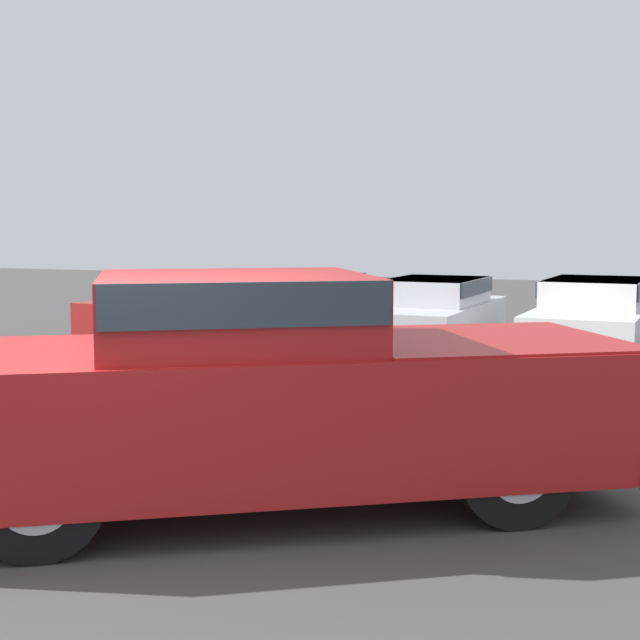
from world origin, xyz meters
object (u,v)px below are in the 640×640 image
object	(u,v)px
parked_sedan_b	(299,305)
wheel_stop_curb	(321,321)
parked_sedan_a	(182,302)
pickup_truck	(274,389)
parked_sedan_d	(595,315)
parked_sedan_c	(433,310)

from	to	relation	value
parked_sedan_b	wheel_stop_curb	bearing A→B (deg)	-163.18
parked_sedan_a	parked_sedan_b	distance (m)	2.59
pickup_truck	parked_sedan_d	world-z (taller)	pickup_truck
wheel_stop_curb	parked_sedan_a	bearing A→B (deg)	-128.45
parked_sedan_d	parked_sedan_a	bearing A→B (deg)	-86.98
pickup_truck	parked_sedan_c	xyz separation A→B (m)	(-1.06, 9.29, -0.27)
parked_sedan_a	parked_sedan_c	world-z (taller)	parked_sedan_c
parked_sedan_a	parked_sedan_b	xyz separation A→B (m)	(2.59, -0.04, 0.03)
pickup_truck	wheel_stop_curb	world-z (taller)	pickup_truck
parked_sedan_c	parked_sedan_d	bearing A→B (deg)	92.69
wheel_stop_curb	parked_sedan_c	bearing A→B (deg)	-39.37
pickup_truck	wheel_stop_curb	bearing A→B (deg)	76.97
parked_sedan_c	parked_sedan_d	size ratio (longest dim) A/B	0.95
pickup_truck	parked_sedan_d	size ratio (longest dim) A/B	1.26
parked_sedan_a	parked_sedan_d	xyz separation A→B (m)	(7.98, -0.05, 0.04)
parked_sedan_d	wheel_stop_curb	bearing A→B (deg)	-110.15
parked_sedan_c	wheel_stop_curb	bearing A→B (deg)	-126.93
parked_sedan_b	wheel_stop_curb	size ratio (longest dim) A/B	2.70
parked_sedan_b	parked_sedan_c	size ratio (longest dim) A/B	1.12
parked_sedan_b	parked_sedan_c	bearing A→B (deg)	93.87
parked_sedan_c	wheel_stop_curb	xyz separation A→B (m)	(-3.18, 2.61, -0.58)
parked_sedan_d	wheel_stop_curb	distance (m)	6.53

